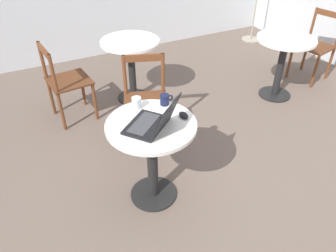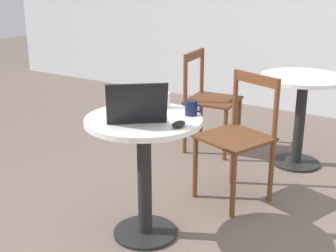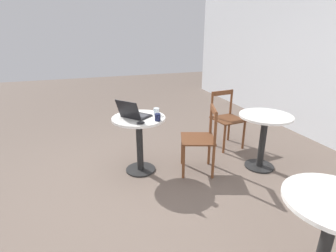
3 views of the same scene
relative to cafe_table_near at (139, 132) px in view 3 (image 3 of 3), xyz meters
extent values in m
plane|color=#66564C|center=(0.29, -0.15, -0.55)|extent=(16.00, 16.00, 0.00)
cylinder|color=black|center=(0.00, 0.00, -0.54)|extent=(0.39, 0.39, 0.02)
cylinder|color=black|center=(0.00, 0.00, -0.18)|extent=(0.09, 0.09, 0.71)
cylinder|color=silver|center=(0.00, 0.00, 0.19)|extent=(0.68, 0.68, 0.03)
cylinder|color=black|center=(2.08, 0.84, -0.18)|extent=(0.09, 0.09, 0.71)
cylinder|color=black|center=(0.44, 1.58, -0.54)|extent=(0.39, 0.39, 0.02)
cylinder|color=black|center=(0.44, 1.58, -0.18)|extent=(0.09, 0.09, 0.71)
cylinder|color=silver|center=(0.44, 1.58, 0.19)|extent=(0.68, 0.68, 0.03)
cylinder|color=brown|center=(0.37, 0.47, -0.32)|extent=(0.04, 0.04, 0.45)
cylinder|color=brown|center=(0.02, 0.60, -0.32)|extent=(0.04, 0.04, 0.45)
cylinder|color=brown|center=(0.49, 0.82, -0.32)|extent=(0.04, 0.04, 0.45)
cylinder|color=brown|center=(0.14, 0.95, -0.32)|extent=(0.04, 0.04, 0.45)
cube|color=#562F1A|center=(0.25, 0.71, -0.09)|extent=(0.54, 0.54, 0.02)
cylinder|color=brown|center=(0.49, 0.82, 0.13)|extent=(0.04, 0.04, 0.41)
cylinder|color=brown|center=(0.14, 0.95, 0.13)|extent=(0.04, 0.04, 0.41)
cube|color=brown|center=(0.32, 0.89, 0.30)|extent=(0.39, 0.16, 0.07)
cylinder|color=brown|center=(-0.15, 1.70, -0.32)|extent=(0.04, 0.04, 0.45)
cylinder|color=brown|center=(-0.10, 1.33, -0.32)|extent=(0.04, 0.04, 0.45)
cylinder|color=brown|center=(-0.52, 1.66, -0.32)|extent=(0.04, 0.04, 0.45)
cylinder|color=brown|center=(-0.48, 1.29, -0.32)|extent=(0.04, 0.04, 0.45)
cube|color=#562F1A|center=(-0.31, 1.50, -0.09)|extent=(0.47, 0.47, 0.02)
cylinder|color=brown|center=(-0.52, 1.66, 0.13)|extent=(0.04, 0.04, 0.41)
cylinder|color=brown|center=(-0.48, 1.29, 0.13)|extent=(0.04, 0.04, 0.41)
cube|color=brown|center=(-0.50, 1.48, 0.30)|extent=(0.07, 0.40, 0.07)
cube|color=black|center=(-0.04, -0.01, 0.21)|extent=(0.41, 0.39, 0.02)
cube|color=#38383D|center=(-0.06, 0.00, 0.22)|extent=(0.30, 0.28, 0.00)
cube|color=black|center=(0.06, -0.14, 0.33)|extent=(0.31, 0.28, 0.23)
cube|color=silver|center=(0.06, -0.14, 0.34)|extent=(0.28, 0.25, 0.20)
ellipsoid|color=black|center=(0.25, -0.03, 0.22)|extent=(0.06, 0.10, 0.03)
cylinder|color=#141938|center=(0.20, 0.19, 0.25)|extent=(0.07, 0.07, 0.09)
torus|color=#141938|center=(0.25, 0.19, 0.25)|extent=(0.05, 0.01, 0.05)
cylinder|color=silver|center=(-0.01, 0.24, 0.25)|extent=(0.07, 0.07, 0.09)
camera|label=1|loc=(-0.75, -1.79, 1.60)|focal=35.00mm
camera|label=2|loc=(1.48, -2.07, 1.01)|focal=50.00mm
camera|label=3|loc=(3.08, -0.66, 1.24)|focal=28.00mm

